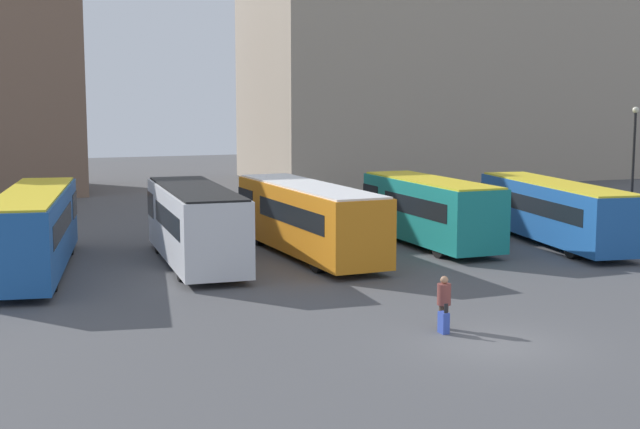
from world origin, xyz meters
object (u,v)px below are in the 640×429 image
object	(u,v)px
bus_0	(34,228)
suitcase	(444,322)
bus_2	(307,217)
bus_3	(429,210)
bus_1	(195,222)
lamp_post_0	(633,168)
traveler	(444,297)
bus_4	(554,210)

from	to	relation	value
bus_0	suitcase	size ratio (longest dim) A/B	13.34
bus_2	bus_3	world-z (taller)	bus_2
bus_1	lamp_post_0	distance (m)	19.53
bus_2	suitcase	size ratio (longest dim) A/B	12.55
traveler	lamp_post_0	distance (m)	17.12
bus_1	bus_2	distance (m)	5.04
lamp_post_0	bus_4	bearing A→B (deg)	124.40
bus_4	suitcase	world-z (taller)	bus_4
suitcase	lamp_post_0	bearing A→B (deg)	-57.86
bus_2	suitcase	xyz separation A→B (m)	(-0.48, -13.49, -1.39)
bus_0	bus_4	world-z (taller)	bus_0
bus_3	traveler	distance (m)	15.01
bus_4	traveler	xyz separation A→B (m)	(-12.23, -12.01, -0.64)
bus_0	bus_1	world-z (taller)	bus_0
bus_1	bus_4	world-z (taller)	bus_1
bus_0	traveler	xyz separation A→B (m)	(11.14, -13.34, -0.80)
bus_2	bus_3	size ratio (longest dim) A/B	1.23
bus_0	bus_2	distance (m)	11.38
bus_3	lamp_post_0	size ratio (longest dim) A/B	1.46
bus_3	bus_4	bearing A→B (deg)	-105.85
bus_0	bus_2	size ratio (longest dim) A/B	1.06
suitcase	lamp_post_0	distance (m)	17.67
bus_2	bus_4	size ratio (longest dim) A/B	0.97
bus_1	lamp_post_0	size ratio (longest dim) A/B	1.60
bus_3	traveler	xyz separation A→B (m)	(-6.45, -13.53, -0.73)
bus_1	bus_3	xyz separation A→B (m)	(11.25, 0.73, -0.06)
traveler	bus_0	bearing A→B (deg)	38.77
lamp_post_0	bus_1	bearing A→B (deg)	168.85
bus_1	bus_3	bearing A→B (deg)	-83.94
bus_1	suitcase	distance (m)	14.09
bus_4	lamp_post_0	xyz separation A→B (m)	(2.03, -2.96, 2.16)
bus_3	bus_1	bearing A→B (deg)	92.62
suitcase	bus_1	bearing A→B (deg)	17.86
bus_4	traveler	size ratio (longest dim) A/B	7.38
bus_2	lamp_post_0	xyz separation A→B (m)	(14.02, -3.99, 2.04)
traveler	suitcase	distance (m)	0.82
suitcase	lamp_post_0	world-z (taller)	lamp_post_0
bus_2	bus_4	bearing A→B (deg)	-97.93
suitcase	bus_2	bearing A→B (deg)	-3.13
traveler	bus_4	bearing A→B (deg)	-46.63
traveler	suitcase	size ratio (longest dim) A/B	1.75
bus_0	lamp_post_0	distance (m)	25.84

